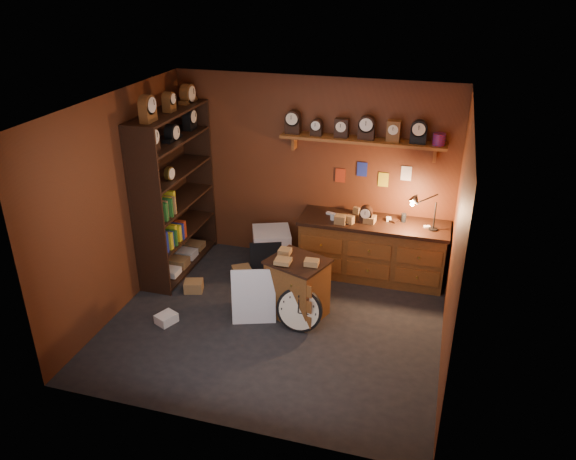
# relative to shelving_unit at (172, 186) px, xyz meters

# --- Properties ---
(floor) EXTENTS (4.00, 4.00, 0.00)m
(floor) POSITION_rel_shelving_unit_xyz_m (1.79, -0.98, -1.25)
(floor) COLOR black
(floor) RESTS_ON ground
(room_shell) EXTENTS (4.02, 3.62, 2.71)m
(room_shell) POSITION_rel_shelving_unit_xyz_m (1.84, -0.87, 0.47)
(room_shell) COLOR #5F2D16
(room_shell) RESTS_ON ground
(shelving_unit) EXTENTS (0.47, 1.60, 2.58)m
(shelving_unit) POSITION_rel_shelving_unit_xyz_m (0.00, 0.00, 0.00)
(shelving_unit) COLOR black
(shelving_unit) RESTS_ON ground
(workbench) EXTENTS (2.04, 0.66, 1.36)m
(workbench) POSITION_rel_shelving_unit_xyz_m (2.75, 0.49, -0.78)
(workbench) COLOR brown
(workbench) RESTS_ON ground
(low_cabinet) EXTENTS (0.84, 0.77, 0.86)m
(low_cabinet) POSITION_rel_shelving_unit_xyz_m (2.00, -0.74, -0.83)
(low_cabinet) COLOR brown
(low_cabinet) RESTS_ON ground
(big_round_clock) EXTENTS (0.56, 0.18, 0.56)m
(big_round_clock) POSITION_rel_shelving_unit_xyz_m (2.11, -1.04, -0.98)
(big_round_clock) COLOR black
(big_round_clock) RESTS_ON ground
(white_panel) EXTENTS (0.56, 0.32, 0.71)m
(white_panel) POSITION_rel_shelving_unit_xyz_m (1.53, -1.02, -1.25)
(white_panel) COLOR silver
(white_panel) RESTS_ON ground
(mini_fridge) EXTENTS (0.69, 0.71, 0.55)m
(mini_fridge) POSITION_rel_shelving_unit_xyz_m (1.30, 0.41, -0.98)
(mini_fridge) COLOR silver
(mini_fridge) RESTS_ON ground
(floor_box_a) EXTENTS (0.29, 0.27, 0.15)m
(floor_box_a) POSITION_rel_shelving_unit_xyz_m (0.50, -0.59, -1.18)
(floor_box_a) COLOR #9B7343
(floor_box_a) RESTS_ON ground
(floor_box_b) EXTENTS (0.28, 0.30, 0.12)m
(floor_box_b) POSITION_rel_shelving_unit_xyz_m (0.49, -1.37, -1.19)
(floor_box_b) COLOR white
(floor_box_b) RESTS_ON ground
(floor_box_c) EXTENTS (0.32, 0.31, 0.19)m
(floor_box_c) POSITION_rel_shelving_unit_xyz_m (1.02, -0.10, -1.16)
(floor_box_c) COLOR #9B7343
(floor_box_c) RESTS_ON ground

